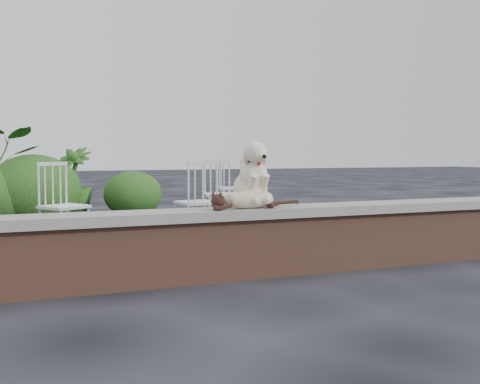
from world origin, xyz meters
name	(u,v)px	position (x,y,z in m)	size (l,w,h in m)	color
ground	(303,271)	(0.00, 0.00, 0.00)	(60.00, 60.00, 0.00)	black
brick_wall	(304,243)	(0.00, 0.00, 0.25)	(6.00, 0.30, 0.50)	brown
capstone	(304,210)	(0.00, 0.00, 0.54)	(6.20, 0.40, 0.08)	slate
dog	(250,174)	(-0.47, 0.09, 0.86)	(0.37, 0.48, 0.56)	beige
cat	(248,199)	(-0.55, -0.06, 0.66)	(0.99, 0.24, 0.17)	tan
chair_b	(220,193)	(0.35, 3.13, 0.47)	(0.56, 0.56, 0.94)	white
chair_c	(196,201)	(-0.35, 2.02, 0.47)	(0.56, 0.56, 0.94)	white
chair_d	(242,193)	(0.65, 3.04, 0.47)	(0.56, 0.56, 0.94)	white
chair_e	(231,187)	(1.01, 4.39, 0.47)	(0.56, 0.56, 0.94)	white
chair_a	(64,205)	(-1.84, 2.07, 0.47)	(0.56, 0.56, 0.94)	white
potted_plant_b	(73,181)	(-1.45, 5.34, 0.57)	(0.64, 0.64, 1.14)	#194212
shrubbery	(45,193)	(-1.93, 4.60, 0.43)	(3.12, 1.66, 1.08)	#194212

